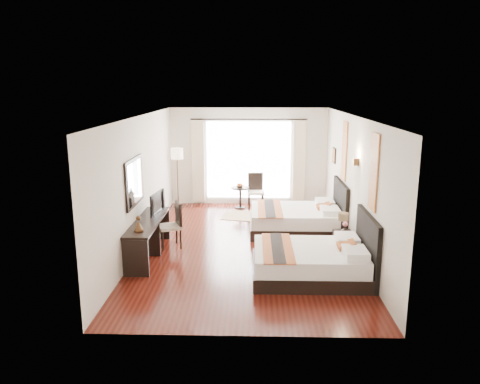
{
  "coord_description": "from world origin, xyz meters",
  "views": [
    {
      "loc": [
        0.13,
        -9.66,
        3.42
      ],
      "look_at": [
        -0.15,
        0.23,
        1.15
      ],
      "focal_mm": 35.0,
      "sensor_mm": 36.0,
      "label": 1
    }
  ],
  "objects_px": {
    "bed_near": "(314,261)",
    "side_table": "(240,198)",
    "console_desk": "(148,238)",
    "television": "(154,203)",
    "nightstand": "(343,242)",
    "desk_chair": "(171,234)",
    "bed_far": "(299,219)",
    "vase": "(345,228)",
    "fruit_bowl": "(240,186)",
    "window_chair": "(256,197)",
    "table_lamp": "(343,218)",
    "floor_lamp": "(177,157)"
  },
  "relations": [
    {
      "from": "nightstand",
      "to": "bed_far",
      "type": "bearing_deg",
      "value": 119.47
    },
    {
      "from": "television",
      "to": "fruit_bowl",
      "type": "height_order",
      "value": "television"
    },
    {
      "from": "bed_far",
      "to": "desk_chair",
      "type": "distance_m",
      "value": 3.09
    },
    {
      "from": "side_table",
      "to": "nightstand",
      "type": "bearing_deg",
      "value": -57.86
    },
    {
      "from": "bed_near",
      "to": "table_lamp",
      "type": "height_order",
      "value": "bed_near"
    },
    {
      "from": "bed_near",
      "to": "side_table",
      "type": "xyz_separation_m",
      "value": [
        -1.48,
        4.87,
        -0.0
      ]
    },
    {
      "from": "bed_near",
      "to": "bed_far",
      "type": "bearing_deg",
      "value": 90.7
    },
    {
      "from": "nightstand",
      "to": "desk_chair",
      "type": "xyz_separation_m",
      "value": [
        -3.65,
        0.23,
        0.08
      ]
    },
    {
      "from": "bed_far",
      "to": "side_table",
      "type": "relative_size",
      "value": 3.57
    },
    {
      "from": "television",
      "to": "side_table",
      "type": "xyz_separation_m",
      "value": [
        1.74,
        3.34,
        -0.68
      ]
    },
    {
      "from": "desk_chair",
      "to": "side_table",
      "type": "height_order",
      "value": "desk_chair"
    },
    {
      "from": "vase",
      "to": "console_desk",
      "type": "xyz_separation_m",
      "value": [
        -4.02,
        -0.22,
        -0.2
      ]
    },
    {
      "from": "vase",
      "to": "window_chair",
      "type": "relative_size",
      "value": 0.15
    },
    {
      "from": "table_lamp",
      "to": "console_desk",
      "type": "height_order",
      "value": "table_lamp"
    },
    {
      "from": "nightstand",
      "to": "window_chair",
      "type": "xyz_separation_m",
      "value": [
        -1.81,
        3.62,
        0.08
      ]
    },
    {
      "from": "console_desk",
      "to": "bed_far",
      "type": "bearing_deg",
      "value": 28.25
    },
    {
      "from": "console_desk",
      "to": "side_table",
      "type": "bearing_deg",
      "value": 65.62
    },
    {
      "from": "nightstand",
      "to": "desk_chair",
      "type": "relative_size",
      "value": 0.47
    },
    {
      "from": "bed_near",
      "to": "television",
      "type": "height_order",
      "value": "television"
    },
    {
      "from": "desk_chair",
      "to": "window_chair",
      "type": "height_order",
      "value": "desk_chair"
    },
    {
      "from": "bed_near",
      "to": "side_table",
      "type": "bearing_deg",
      "value": 106.95
    },
    {
      "from": "vase",
      "to": "television",
      "type": "height_order",
      "value": "television"
    },
    {
      "from": "fruit_bowl",
      "to": "window_chair",
      "type": "height_order",
      "value": "window_chair"
    },
    {
      "from": "table_lamp",
      "to": "television",
      "type": "distance_m",
      "value": 4.0
    },
    {
      "from": "nightstand",
      "to": "console_desk",
      "type": "distance_m",
      "value": 4.02
    },
    {
      "from": "bed_near",
      "to": "television",
      "type": "bearing_deg",
      "value": 154.74
    },
    {
      "from": "bed_far",
      "to": "floor_lamp",
      "type": "bearing_deg",
      "value": 146.22
    },
    {
      "from": "vase",
      "to": "window_chair",
      "type": "height_order",
      "value": "window_chair"
    },
    {
      "from": "nightstand",
      "to": "window_chair",
      "type": "height_order",
      "value": "window_chair"
    },
    {
      "from": "fruit_bowl",
      "to": "television",
      "type": "bearing_deg",
      "value": -117.55
    },
    {
      "from": "nightstand",
      "to": "desk_chair",
      "type": "bearing_deg",
      "value": 176.36
    },
    {
      "from": "fruit_bowl",
      "to": "table_lamp",
      "type": "bearing_deg",
      "value": -57.11
    },
    {
      "from": "nightstand",
      "to": "window_chair",
      "type": "bearing_deg",
      "value": 116.48
    },
    {
      "from": "vase",
      "to": "desk_chair",
      "type": "relative_size",
      "value": 0.15
    },
    {
      "from": "vase",
      "to": "desk_chair",
      "type": "distance_m",
      "value": 3.68
    },
    {
      "from": "fruit_bowl",
      "to": "window_chair",
      "type": "bearing_deg",
      "value": 10.09
    },
    {
      "from": "bed_near",
      "to": "vase",
      "type": "bearing_deg",
      "value": 57.11
    },
    {
      "from": "console_desk",
      "to": "window_chair",
      "type": "xyz_separation_m",
      "value": [
        2.2,
        3.95,
        -0.08
      ]
    },
    {
      "from": "television",
      "to": "fruit_bowl",
      "type": "distance_m",
      "value": 3.76
    },
    {
      "from": "floor_lamp",
      "to": "fruit_bowl",
      "type": "distance_m",
      "value": 1.93
    },
    {
      "from": "console_desk",
      "to": "floor_lamp",
      "type": "xyz_separation_m",
      "value": [
        -0.01,
        3.88,
        1.07
      ]
    },
    {
      "from": "side_table",
      "to": "window_chair",
      "type": "xyz_separation_m",
      "value": [
        0.44,
        0.05,
        -0.0
      ]
    },
    {
      "from": "console_desk",
      "to": "desk_chair",
      "type": "bearing_deg",
      "value": 57.07
    },
    {
      "from": "bed_near",
      "to": "side_table",
      "type": "height_order",
      "value": "bed_near"
    },
    {
      "from": "television",
      "to": "desk_chair",
      "type": "bearing_deg",
      "value": -81.28
    },
    {
      "from": "bed_near",
      "to": "vase",
      "type": "xyz_separation_m",
      "value": [
        0.77,
        1.19,
        0.27
      ]
    },
    {
      "from": "bed_far",
      "to": "fruit_bowl",
      "type": "distance_m",
      "value": 2.61
    },
    {
      "from": "console_desk",
      "to": "side_table",
      "type": "xyz_separation_m",
      "value": [
        1.76,
        3.89,
        -0.07
      ]
    },
    {
      "from": "television",
      "to": "window_chair",
      "type": "distance_m",
      "value": 4.1
    },
    {
      "from": "floor_lamp",
      "to": "side_table",
      "type": "relative_size",
      "value": 2.82
    }
  ]
}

